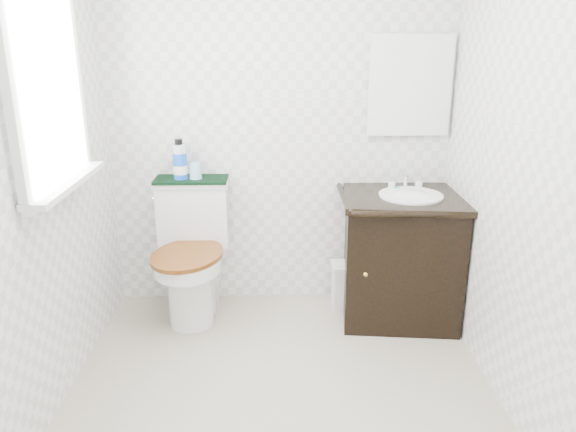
{
  "coord_description": "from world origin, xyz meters",
  "views": [
    {
      "loc": [
        -0.02,
        -2.38,
        1.78
      ],
      "look_at": [
        0.05,
        0.75,
        0.74
      ],
      "focal_mm": 35.0,
      "sensor_mm": 36.0,
      "label": 1
    }
  ],
  "objects_px": {
    "mouthwash_bottle": "(180,161)",
    "cup": "(196,171)",
    "vanity": "(401,254)",
    "trash_bin": "(348,286)",
    "toilet": "(192,259)"
  },
  "relations": [
    {
      "from": "vanity",
      "to": "trash_bin",
      "type": "relative_size",
      "value": 2.85
    },
    {
      "from": "vanity",
      "to": "trash_bin",
      "type": "distance_m",
      "value": 0.43
    },
    {
      "from": "mouthwash_bottle",
      "to": "cup",
      "type": "xyz_separation_m",
      "value": [
        0.1,
        0.0,
        -0.07
      ]
    },
    {
      "from": "toilet",
      "to": "trash_bin",
      "type": "height_order",
      "value": "toilet"
    },
    {
      "from": "toilet",
      "to": "mouthwash_bottle",
      "type": "distance_m",
      "value": 0.64
    },
    {
      "from": "vanity",
      "to": "trash_bin",
      "type": "height_order",
      "value": "vanity"
    },
    {
      "from": "toilet",
      "to": "vanity",
      "type": "distance_m",
      "value": 1.33
    },
    {
      "from": "cup",
      "to": "trash_bin",
      "type": "bearing_deg",
      "value": -4.34
    },
    {
      "from": "vanity",
      "to": "trash_bin",
      "type": "xyz_separation_m",
      "value": [
        -0.32,
        0.1,
        -0.27
      ]
    },
    {
      "from": "trash_bin",
      "to": "mouthwash_bottle",
      "type": "bearing_deg",
      "value": 176.17
    },
    {
      "from": "vanity",
      "to": "cup",
      "type": "bearing_deg",
      "value": 172.33
    },
    {
      "from": "vanity",
      "to": "cup",
      "type": "relative_size",
      "value": 9.37
    },
    {
      "from": "vanity",
      "to": "cup",
      "type": "distance_m",
      "value": 1.4
    },
    {
      "from": "cup",
      "to": "vanity",
      "type": "bearing_deg",
      "value": -7.67
    },
    {
      "from": "trash_bin",
      "to": "mouthwash_bottle",
      "type": "relative_size",
      "value": 1.28
    }
  ]
}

